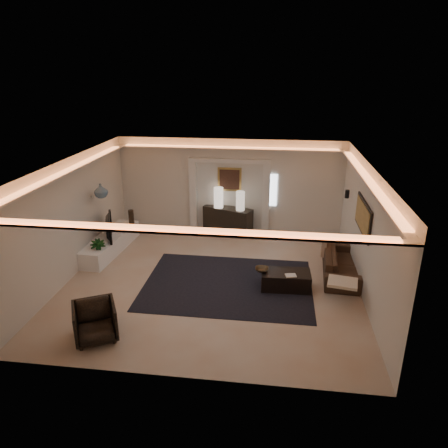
# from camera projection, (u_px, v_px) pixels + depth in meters

# --- Properties ---
(floor) EXTENTS (7.00, 7.00, 0.00)m
(floor) POSITION_uv_depth(u_px,v_px,m) (213.00, 279.00, 10.28)
(floor) COLOR #C1B3A2
(floor) RESTS_ON ground
(ceiling) EXTENTS (7.00, 7.00, 0.00)m
(ceiling) POSITION_uv_depth(u_px,v_px,m) (212.00, 164.00, 9.25)
(ceiling) COLOR white
(ceiling) RESTS_ON ground
(wall_back) EXTENTS (7.00, 0.00, 7.00)m
(wall_back) POSITION_uv_depth(u_px,v_px,m) (230.00, 185.00, 13.01)
(wall_back) COLOR silver
(wall_back) RESTS_ON ground
(wall_front) EXTENTS (7.00, 0.00, 7.00)m
(wall_front) POSITION_uv_depth(u_px,v_px,m) (178.00, 303.00, 6.52)
(wall_front) COLOR silver
(wall_front) RESTS_ON ground
(wall_left) EXTENTS (0.00, 7.00, 7.00)m
(wall_left) POSITION_uv_depth(u_px,v_px,m) (71.00, 218.00, 10.19)
(wall_left) COLOR silver
(wall_left) RESTS_ON ground
(wall_right) EXTENTS (0.00, 7.00, 7.00)m
(wall_right) POSITION_uv_depth(u_px,v_px,m) (366.00, 232.00, 9.34)
(wall_right) COLOR silver
(wall_right) RESTS_ON ground
(cove_soffit) EXTENTS (7.00, 7.00, 0.04)m
(cove_soffit) POSITION_uv_depth(u_px,v_px,m) (212.00, 176.00, 9.35)
(cove_soffit) COLOR silver
(cove_soffit) RESTS_ON ceiling
(daylight_slit) EXTENTS (0.25, 0.03, 1.00)m
(daylight_slit) POSITION_uv_depth(u_px,v_px,m) (273.00, 190.00, 12.87)
(daylight_slit) COLOR white
(daylight_slit) RESTS_ON wall_back
(area_rug) EXTENTS (4.00, 3.00, 0.01)m
(area_rug) POSITION_uv_depth(u_px,v_px,m) (228.00, 284.00, 10.04)
(area_rug) COLOR black
(area_rug) RESTS_ON ground
(pilaster_left) EXTENTS (0.22, 0.20, 2.20)m
(pilaster_left) POSITION_uv_depth(u_px,v_px,m) (193.00, 196.00, 13.18)
(pilaster_left) COLOR silver
(pilaster_left) RESTS_ON ground
(pilaster_right) EXTENTS (0.22, 0.20, 2.20)m
(pilaster_right) POSITION_uv_depth(u_px,v_px,m) (266.00, 198.00, 12.91)
(pilaster_right) COLOR silver
(pilaster_right) RESTS_ON ground
(alcove_header) EXTENTS (2.52, 0.20, 0.12)m
(alcove_header) POSITION_uv_depth(u_px,v_px,m) (229.00, 161.00, 12.64)
(alcove_header) COLOR silver
(alcove_header) RESTS_ON wall_back
(painting_frame) EXTENTS (0.74, 0.04, 0.74)m
(painting_frame) POSITION_uv_depth(u_px,v_px,m) (230.00, 179.00, 12.92)
(painting_frame) COLOR tan
(painting_frame) RESTS_ON wall_back
(painting_canvas) EXTENTS (0.62, 0.02, 0.62)m
(painting_canvas) POSITION_uv_depth(u_px,v_px,m) (229.00, 180.00, 12.89)
(painting_canvas) COLOR #4C2D1E
(painting_canvas) RESTS_ON wall_back
(art_panel_frame) EXTENTS (0.04, 1.64, 0.74)m
(art_panel_frame) POSITION_uv_depth(u_px,v_px,m) (363.00, 217.00, 9.54)
(art_panel_frame) COLOR black
(art_panel_frame) RESTS_ON wall_right
(art_panel_gold) EXTENTS (0.02, 1.50, 0.62)m
(art_panel_gold) POSITION_uv_depth(u_px,v_px,m) (362.00, 217.00, 9.54)
(art_panel_gold) COLOR tan
(art_panel_gold) RESTS_ON wall_right
(wall_sconce) EXTENTS (0.12, 0.12, 0.22)m
(wall_sconce) POSITION_uv_depth(u_px,v_px,m) (347.00, 194.00, 11.32)
(wall_sconce) COLOR black
(wall_sconce) RESTS_ON wall_right
(wall_niche) EXTENTS (0.10, 0.55, 0.04)m
(wall_niche) POSITION_uv_depth(u_px,v_px,m) (97.00, 194.00, 11.41)
(wall_niche) COLOR silver
(wall_niche) RESTS_ON wall_left
(console) EXTENTS (1.63, 1.03, 0.78)m
(console) POSITION_uv_depth(u_px,v_px,m) (228.00, 219.00, 13.16)
(console) COLOR black
(console) RESTS_ON ground
(lamp_left) EXTENTS (0.37, 0.37, 0.64)m
(lamp_left) POSITION_uv_depth(u_px,v_px,m) (219.00, 198.00, 12.95)
(lamp_left) COLOR white
(lamp_left) RESTS_ON console
(lamp_right) EXTENTS (0.33, 0.33, 0.59)m
(lamp_right) POSITION_uv_depth(u_px,v_px,m) (240.00, 201.00, 12.70)
(lamp_right) COLOR beige
(lamp_right) RESTS_ON console
(media_ledge) EXTENTS (0.85, 2.67, 0.49)m
(media_ledge) POSITION_uv_depth(u_px,v_px,m) (110.00, 244.00, 11.78)
(media_ledge) COLOR white
(media_ledge) RESTS_ON ground
(tv) EXTENTS (1.09, 0.54, 0.64)m
(tv) POSITION_uv_depth(u_px,v_px,m) (106.00, 228.00, 11.45)
(tv) COLOR black
(tv) RESTS_ON media_ledge
(figurine) EXTENTS (0.20, 0.20, 0.44)m
(figurine) POSITION_uv_depth(u_px,v_px,m) (131.00, 219.00, 12.53)
(figurine) COLOR #33261A
(figurine) RESTS_ON media_ledge
(ginger_jar) EXTENTS (0.43, 0.43, 0.37)m
(ginger_jar) POSITION_uv_depth(u_px,v_px,m) (101.00, 191.00, 10.99)
(ginger_jar) COLOR #50626C
(ginger_jar) RESTS_ON wall_niche
(plant) EXTENTS (0.56, 0.56, 0.72)m
(plant) POSITION_uv_depth(u_px,v_px,m) (98.00, 253.00, 10.88)
(plant) COLOR black
(plant) RESTS_ON ground
(sofa) EXTENTS (2.19, 0.98, 0.62)m
(sofa) POSITION_uv_depth(u_px,v_px,m) (341.00, 263.00, 10.43)
(sofa) COLOR black
(sofa) RESTS_ON ground
(throw_blanket) EXTENTS (0.71, 0.61, 0.07)m
(throw_blanket) POSITION_uv_depth(u_px,v_px,m) (343.00, 282.00, 9.00)
(throw_blanket) COLOR beige
(throw_blanket) RESTS_ON sofa
(throw_pillow) EXTENTS (0.16, 0.43, 0.42)m
(throw_pillow) POSITION_uv_depth(u_px,v_px,m) (324.00, 247.00, 10.78)
(throw_pillow) COLOR tan
(throw_pillow) RESTS_ON sofa
(coffee_table) EXTENTS (1.16, 0.66, 0.43)m
(coffee_table) POSITION_uv_depth(u_px,v_px,m) (286.00, 280.00, 9.81)
(coffee_table) COLOR black
(coffee_table) RESTS_ON ground
(bowl) EXTENTS (0.33, 0.33, 0.08)m
(bowl) POSITION_uv_depth(u_px,v_px,m) (262.00, 270.00, 9.78)
(bowl) COLOR #352717
(bowl) RESTS_ON coffee_table
(magazine) EXTENTS (0.27, 0.22, 0.03)m
(magazine) POSITION_uv_depth(u_px,v_px,m) (291.00, 276.00, 9.55)
(magazine) COLOR silver
(magazine) RESTS_ON coffee_table
(armchair) EXTENTS (1.06, 1.07, 0.73)m
(armchair) POSITION_uv_depth(u_px,v_px,m) (95.00, 322.00, 7.93)
(armchair) COLOR #312319
(armchair) RESTS_ON ground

